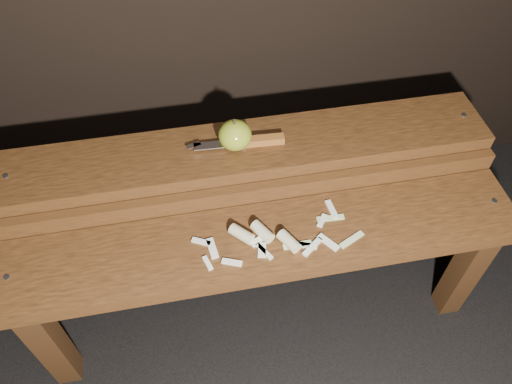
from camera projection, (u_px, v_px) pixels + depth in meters
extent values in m
plane|color=black|center=(260.00, 304.00, 1.48)|extent=(60.00, 60.00, 0.00)
cube|color=#341D0D|center=(49.00, 342.00, 1.21)|extent=(0.06, 0.06, 0.38)
cube|color=#341D0D|center=(465.00, 270.00, 1.33)|extent=(0.06, 0.06, 0.38)
cube|color=#442610|center=(265.00, 242.00, 1.14)|extent=(1.20, 0.20, 0.04)
cylinder|color=slate|center=(7.00, 277.00, 1.06)|extent=(0.01, 0.01, 0.00)
cylinder|color=slate|center=(494.00, 201.00, 1.19)|extent=(0.01, 0.01, 0.00)
cube|color=#341D0D|center=(53.00, 233.00, 1.36)|extent=(0.06, 0.06, 0.46)
cube|color=#341D0D|center=(424.00, 178.00, 1.49)|extent=(0.06, 0.06, 0.46)
cube|color=#442610|center=(256.00, 193.00, 1.18)|extent=(1.20, 0.02, 0.05)
cube|color=#442610|center=(248.00, 150.00, 1.22)|extent=(1.20, 0.18, 0.04)
cylinder|color=slate|center=(6.00, 176.00, 1.14)|extent=(0.01, 0.01, 0.00)
cylinder|color=slate|center=(464.00, 115.00, 1.27)|extent=(0.01, 0.01, 0.00)
ellipsoid|color=olive|center=(235.00, 135.00, 1.17)|extent=(0.08, 0.08, 0.07)
cylinder|color=#382314|center=(234.00, 122.00, 1.14)|extent=(0.01, 0.01, 0.01)
cube|color=brown|center=(264.00, 140.00, 1.20)|extent=(0.10, 0.03, 0.02)
cube|color=silver|center=(241.00, 143.00, 1.19)|extent=(0.02, 0.03, 0.02)
cube|color=silver|center=(216.00, 145.00, 1.19)|extent=(0.11, 0.03, 0.00)
cube|color=silver|center=(194.00, 145.00, 1.19)|extent=(0.04, 0.02, 0.00)
cube|color=beige|center=(322.00, 221.00, 1.15)|extent=(0.03, 0.04, 0.01)
cube|color=beige|center=(261.00, 239.00, 1.12)|extent=(0.05, 0.04, 0.01)
cube|color=beige|center=(264.00, 251.00, 1.10)|extent=(0.03, 0.05, 0.01)
cube|color=beige|center=(332.00, 210.00, 1.17)|extent=(0.02, 0.06, 0.01)
cube|color=beige|center=(232.00, 262.00, 1.08)|extent=(0.05, 0.03, 0.01)
cube|color=beige|center=(328.00, 242.00, 1.11)|extent=(0.04, 0.05, 0.01)
cube|color=beige|center=(201.00, 242.00, 1.11)|extent=(0.04, 0.03, 0.01)
cube|color=beige|center=(312.00, 247.00, 1.11)|extent=(0.05, 0.05, 0.01)
cube|color=beige|center=(262.00, 250.00, 1.10)|extent=(0.03, 0.04, 0.01)
cube|color=beige|center=(208.00, 263.00, 1.08)|extent=(0.02, 0.04, 0.01)
cube|color=beige|center=(212.00, 248.00, 1.10)|extent=(0.02, 0.05, 0.01)
cylinder|color=#C9BB8C|center=(241.00, 234.00, 1.12)|extent=(0.06, 0.06, 0.03)
cylinder|color=#C9BB8C|center=(262.00, 232.00, 1.12)|extent=(0.05, 0.06, 0.03)
cylinder|color=#C9BB8C|center=(289.00, 241.00, 1.10)|extent=(0.05, 0.06, 0.03)
cube|color=#BCC988|center=(297.00, 245.00, 1.11)|extent=(0.07, 0.01, 0.00)
cube|color=#BCC988|center=(303.00, 245.00, 1.11)|extent=(0.07, 0.04, 0.00)
cube|color=#BCC988|center=(352.00, 240.00, 1.12)|extent=(0.06, 0.04, 0.00)
cube|color=#BCC988|center=(330.00, 218.00, 1.16)|extent=(0.07, 0.02, 0.00)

